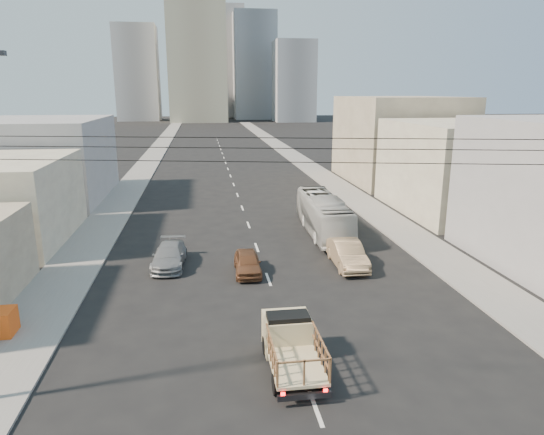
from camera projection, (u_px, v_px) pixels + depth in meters
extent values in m
cube|color=slate|center=(152.00, 157.00, 80.17)|extent=(3.50, 180.00, 0.12)
cube|color=slate|center=(292.00, 155.00, 83.43)|extent=(3.50, 180.00, 0.12)
cube|color=silver|center=(316.00, 408.00, 16.70)|extent=(0.15, 2.00, 0.01)
cube|color=silver|center=(286.00, 327.00, 22.44)|extent=(0.15, 2.00, 0.01)
cube|color=silver|center=(268.00, 279.00, 28.19)|extent=(0.15, 2.00, 0.01)
cube|color=silver|center=(257.00, 247.00, 33.93)|extent=(0.15, 2.00, 0.01)
cube|color=silver|center=(248.00, 225.00, 39.68)|extent=(0.15, 2.00, 0.01)
cube|color=silver|center=(242.00, 208.00, 45.43)|extent=(0.15, 2.00, 0.01)
cube|color=silver|center=(237.00, 195.00, 51.17)|extent=(0.15, 2.00, 0.01)
cube|color=silver|center=(234.00, 184.00, 56.92)|extent=(0.15, 2.00, 0.01)
cube|color=silver|center=(230.00, 176.00, 62.66)|extent=(0.15, 2.00, 0.01)
cube|color=silver|center=(228.00, 169.00, 68.41)|extent=(0.15, 2.00, 0.01)
cube|color=silver|center=(226.00, 163.00, 74.15)|extent=(0.15, 2.00, 0.01)
cube|color=silver|center=(224.00, 158.00, 79.90)|extent=(0.15, 2.00, 0.01)
cube|color=silver|center=(222.00, 153.00, 85.65)|extent=(0.15, 2.00, 0.01)
cube|color=silver|center=(221.00, 149.00, 91.39)|extent=(0.15, 2.00, 0.01)
cube|color=silver|center=(219.00, 146.00, 97.14)|extent=(0.15, 2.00, 0.01)
cube|color=silver|center=(218.00, 143.00, 102.88)|extent=(0.15, 2.00, 0.01)
cube|color=silver|center=(217.00, 140.00, 108.63)|extent=(0.15, 2.00, 0.01)
cube|color=silver|center=(216.00, 138.00, 114.37)|extent=(0.15, 2.00, 0.01)
cube|color=#D0BD8B|center=(296.00, 364.00, 18.13)|extent=(1.90, 3.00, 0.12)
cube|color=#D0BD8B|center=(287.00, 333.00, 19.98)|extent=(1.90, 1.60, 1.50)
cube|color=black|center=(288.00, 322.00, 19.59)|extent=(1.70, 0.90, 0.70)
cube|color=#2D2D33|center=(304.00, 396.00, 16.72)|extent=(1.90, 0.12, 0.22)
cube|color=#FF0C0C|center=(283.00, 394.00, 16.58)|extent=(0.15, 0.05, 0.12)
cube|color=#FF0C0C|center=(326.00, 391.00, 16.79)|extent=(0.15, 0.05, 0.12)
cylinder|color=black|center=(266.00, 345.00, 20.10)|extent=(0.25, 0.76, 0.76)
cylinder|color=black|center=(306.00, 342.00, 20.34)|extent=(0.25, 0.76, 0.76)
cylinder|color=black|center=(276.00, 385.00, 17.42)|extent=(0.25, 0.76, 0.76)
cylinder|color=black|center=(322.00, 381.00, 17.66)|extent=(0.25, 0.76, 0.76)
imported|color=#BBBCB8|center=(323.00, 215.00, 37.07)|extent=(2.79, 10.53, 2.91)
imported|color=brown|center=(247.00, 263.00, 29.01)|extent=(1.64, 3.88, 1.31)
imported|color=#997B59|center=(347.00, 254.00, 30.16)|extent=(1.81, 4.87, 1.59)
imported|color=gray|center=(169.00, 256.00, 30.17)|extent=(2.20, 4.81, 1.36)
cylinder|color=black|center=(327.00, 138.00, 13.87)|extent=(23.01, 5.02, 0.02)
cylinder|color=black|center=(327.00, 149.00, 13.95)|extent=(23.01, 5.02, 0.02)
cylinder|color=black|center=(327.00, 163.00, 14.05)|extent=(23.01, 5.02, 0.02)
cube|color=#AEA28C|center=(463.00, 168.00, 43.30)|extent=(11.00, 14.00, 8.00)
cube|color=gray|center=(398.00, 139.00, 58.44)|extent=(12.00, 16.00, 10.00)
cube|color=gray|center=(41.00, 160.00, 48.41)|extent=(12.00, 16.00, 8.00)
cube|color=tan|center=(196.00, 34.00, 169.45)|extent=(20.00, 20.00, 60.00)
cube|color=gray|center=(254.00, 67.00, 189.40)|extent=(16.00, 16.00, 40.00)
cube|color=gray|center=(138.00, 74.00, 179.25)|extent=(15.00, 15.00, 34.00)
cube|color=gray|center=(222.00, 63.00, 201.59)|extent=(18.00, 18.00, 44.00)
cube|color=gray|center=(294.00, 82.00, 173.43)|extent=(14.00, 14.00, 28.00)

